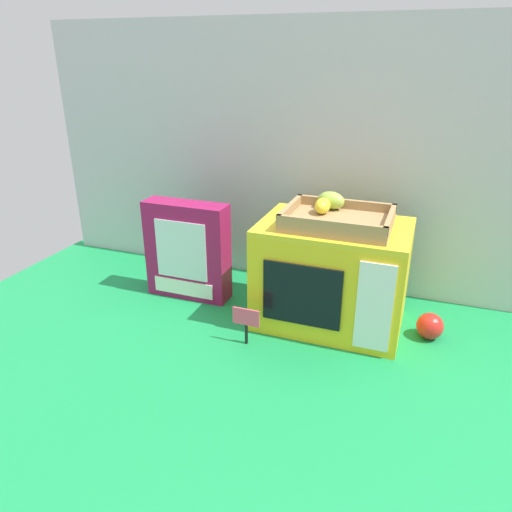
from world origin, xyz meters
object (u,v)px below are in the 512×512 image
(cookie_set_box, at_px, (188,251))
(loose_toy_apple, at_px, (430,326))
(toy_microwave, at_px, (332,274))
(food_groups_crate, at_px, (336,218))
(price_sign, at_px, (246,321))

(cookie_set_box, height_order, loose_toy_apple, cookie_set_box)
(toy_microwave, relative_size, loose_toy_apple, 5.57)
(cookie_set_box, relative_size, loose_toy_apple, 4.25)
(cookie_set_box, bearing_deg, food_groups_crate, -0.92)
(price_sign, bearing_deg, food_groups_crate, 46.58)
(cookie_set_box, bearing_deg, price_sign, -36.16)
(food_groups_crate, xyz_separation_m, cookie_set_box, (-0.43, 0.01, -0.15))
(price_sign, bearing_deg, cookie_set_box, 143.84)
(cookie_set_box, xyz_separation_m, loose_toy_apple, (0.69, 0.00, -0.11))
(cookie_set_box, xyz_separation_m, price_sign, (0.26, -0.19, -0.08))
(price_sign, relative_size, loose_toy_apple, 1.47)
(toy_microwave, relative_size, price_sign, 3.80)
(toy_microwave, relative_size, food_groups_crate, 1.45)
(toy_microwave, xyz_separation_m, food_groups_crate, (0.00, -0.00, 0.16))
(toy_microwave, distance_m, food_groups_crate, 0.16)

